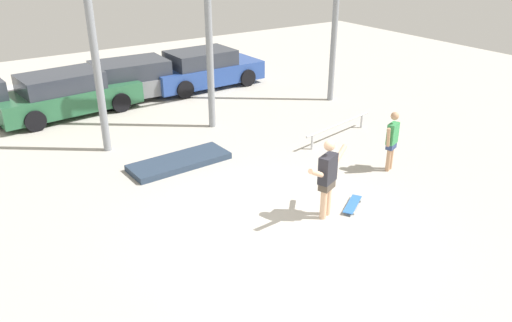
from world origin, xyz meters
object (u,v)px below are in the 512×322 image
object	(u,v)px
skateboard	(352,204)
parked_car_blue	(204,69)
grind_rail	(339,126)
skateboarder	(327,176)
parked_car_grey	(134,80)
parked_car_green	(67,94)
bystander	(392,139)
manual_pad	(180,162)

from	to	relation	value
skateboard	parked_car_blue	xyz separation A→B (m)	(1.70, 9.71, 0.60)
grind_rail	parked_car_blue	bearing A→B (deg)	95.98
skateboarder	parked_car_grey	distance (m)	9.85
skateboarder	parked_car_grey	size ratio (longest dim) A/B	0.38
grind_rail	parked_car_blue	xyz separation A→B (m)	(-0.69, 6.62, 0.31)
skateboarder	grind_rail	world-z (taller)	skateboarder
parked_car_green	parked_car_grey	size ratio (longest dim) A/B	1.00
skateboarder	parked_car_blue	xyz separation A→B (m)	(2.43, 9.67, -0.27)
parked_car_blue	bystander	size ratio (longest dim) A/B	2.89
skateboarder	skateboard	xyz separation A→B (m)	(0.74, -0.04, -0.87)
parked_car_blue	bystander	bearing A→B (deg)	-89.63
manual_pad	bystander	bearing A→B (deg)	-37.00
bystander	manual_pad	bearing A→B (deg)	-56.19
parked_car_blue	skateboarder	bearing A→B (deg)	-105.82
parked_car_grey	bystander	xyz separation A→B (m)	(2.97, -9.04, 0.19)
skateboard	bystander	bearing A→B (deg)	-9.39
skateboard	parked_car_green	distance (m)	10.00
parked_car_green	bystander	bearing A→B (deg)	-63.49
skateboard	grind_rail	world-z (taller)	grind_rail
skateboarder	bystander	xyz separation A→B (m)	(2.75, 0.80, -0.11)
skateboard	manual_pad	world-z (taller)	manual_pad
bystander	parked_car_green	bearing A→B (deg)	-76.88
skateboarder	manual_pad	xyz separation A→B (m)	(-1.39, 3.92, -0.85)
parked_car_green	parked_car_grey	world-z (taller)	parked_car_green
skateboarder	bystander	bearing A→B (deg)	-5.14
manual_pad	parked_car_green	bearing A→B (deg)	103.09
manual_pad	parked_car_green	size ratio (longest dim) A/B	0.56
grind_rail	parked_car_grey	distance (m)	7.58
skateboarder	parked_car_green	world-z (taller)	skateboarder
parked_car_green	bystander	size ratio (longest dim) A/B	3.01
skateboarder	parked_car_green	bearing A→B (deg)	84.40
grind_rail	bystander	size ratio (longest dim) A/B	1.84
grind_rail	parked_car_grey	size ratio (longest dim) A/B	0.61
skateboard	parked_car_grey	xyz separation A→B (m)	(-0.95, 9.88, 0.57)
grind_rail	parked_car_green	distance (m)	8.55
skateboarder	grind_rail	distance (m)	4.40
skateboarder	grind_rail	xyz separation A→B (m)	(3.13, 3.05, -0.58)
parked_car_grey	bystander	size ratio (longest dim) A/B	3.02
grind_rail	parked_car_green	size ratio (longest dim) A/B	0.61
skateboard	grind_rail	bearing A→B (deg)	20.13
parked_car_grey	parked_car_green	bearing A→B (deg)	-166.74
manual_pad	parked_car_blue	bearing A→B (deg)	56.36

